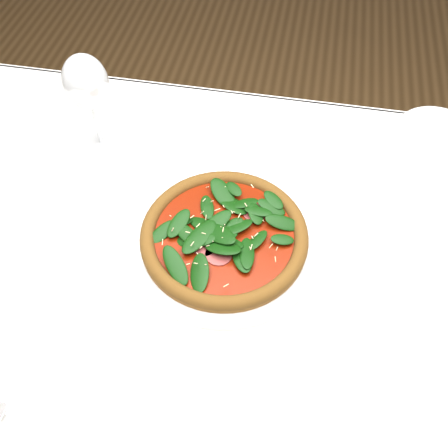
# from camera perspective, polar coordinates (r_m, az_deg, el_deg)

# --- Properties ---
(ground) EXTENTS (6.00, 6.00, 0.00)m
(ground) POSITION_cam_1_polar(r_m,az_deg,el_deg) (1.47, 0.92, -20.11)
(ground) COLOR brown
(ground) RESTS_ON ground
(dining_table) EXTENTS (1.21, 0.81, 0.75)m
(dining_table) POSITION_cam_1_polar(r_m,az_deg,el_deg) (0.87, 1.47, -7.40)
(dining_table) COLOR white
(dining_table) RESTS_ON ground
(plate) EXTENTS (0.31, 0.31, 0.01)m
(plate) POSITION_cam_1_polar(r_m,az_deg,el_deg) (0.80, 0.02, -1.87)
(plate) COLOR silver
(plate) RESTS_ON dining_table
(pizza) EXTENTS (0.27, 0.27, 0.03)m
(pizza) POSITION_cam_1_polar(r_m,az_deg,el_deg) (0.78, 0.02, -1.12)
(pizza) COLOR #905D22
(pizza) RESTS_ON plate
(wine_glass) EXTENTS (0.08, 0.08, 0.19)m
(wine_glass) POSITION_cam_1_polar(r_m,az_deg,el_deg) (0.90, -15.48, 15.09)
(wine_glass) COLOR silver
(wine_glass) RESTS_ON dining_table
(saucer_far) EXTENTS (0.15, 0.15, 0.01)m
(saucer_far) POSITION_cam_1_polar(r_m,az_deg,el_deg) (1.04, 23.30, 9.44)
(saucer_far) COLOR silver
(saucer_far) RESTS_ON dining_table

